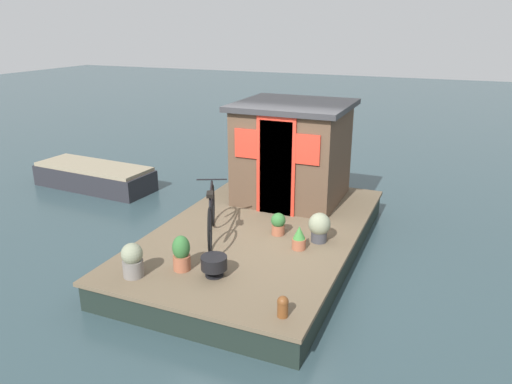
% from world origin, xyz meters
% --- Properties ---
extents(ground_plane, '(60.00, 60.00, 0.00)m').
position_xyz_m(ground_plane, '(0.00, 0.00, 0.00)').
color(ground_plane, '#2D4247').
extents(houseboat_deck, '(5.39, 3.20, 0.45)m').
position_xyz_m(houseboat_deck, '(0.00, 0.00, 0.23)').
color(houseboat_deck, brown).
rests_on(houseboat_deck, ground_plane).
extents(houseboat_cabin, '(1.97, 2.09, 1.88)m').
position_xyz_m(houseboat_cabin, '(1.58, 0.00, 1.41)').
color(houseboat_cabin, '#4C3828').
rests_on(houseboat_cabin, houseboat_deck).
extents(bicycle, '(1.63, 0.82, 0.85)m').
position_xyz_m(bicycle, '(-0.69, 0.56, 0.85)').
color(bicycle, black).
rests_on(bicycle, houseboat_deck).
extents(potted_plant_thyme, '(0.24, 0.24, 0.37)m').
position_xyz_m(potted_plant_thyme, '(-0.15, -0.37, 0.64)').
color(potted_plant_thyme, '#935138').
rests_on(potted_plant_thyme, houseboat_deck).
extents(potted_plant_basil, '(0.29, 0.29, 0.48)m').
position_xyz_m(potted_plant_basil, '(-2.22, 0.96, 0.70)').
color(potted_plant_basil, slate).
rests_on(potted_plant_basil, houseboat_deck).
extents(potted_plant_lavender, '(0.21, 0.21, 0.37)m').
position_xyz_m(potted_plant_lavender, '(-0.53, -0.85, 0.63)').
color(potted_plant_lavender, '#935138').
rests_on(potted_plant_lavender, houseboat_deck).
extents(potted_plant_succulent, '(0.35, 0.35, 0.48)m').
position_xyz_m(potted_plant_succulent, '(-0.15, -1.06, 0.71)').
color(potted_plant_succulent, '#38383D').
rests_on(potted_plant_succulent, houseboat_deck).
extents(potted_plant_sage, '(0.25, 0.25, 0.51)m').
position_xyz_m(potted_plant_sage, '(-1.80, 0.45, 0.71)').
color(potted_plant_sage, '#935138').
rests_on(potted_plant_sage, houseboat_deck).
extents(charcoal_grill, '(0.36, 0.36, 0.29)m').
position_xyz_m(charcoal_grill, '(-1.79, -0.05, 0.64)').
color(charcoal_grill, black).
rests_on(charcoal_grill, houseboat_deck).
extents(mooring_bollard, '(0.14, 0.14, 0.27)m').
position_xyz_m(mooring_bollard, '(-2.34, -1.25, 0.60)').
color(mooring_bollard, brown).
rests_on(mooring_bollard, houseboat_deck).
extents(dinghy_boat, '(1.21, 3.00, 0.56)m').
position_xyz_m(dinghy_boat, '(1.65, 4.96, 0.28)').
color(dinghy_boat, '#232328').
rests_on(dinghy_boat, ground_plane).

